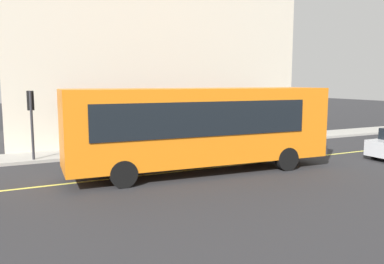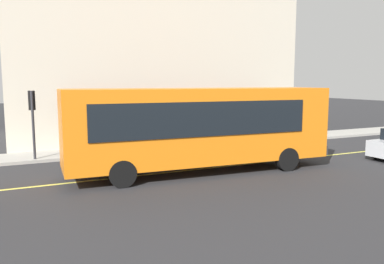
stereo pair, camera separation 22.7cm
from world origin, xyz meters
TOP-DOWN VIEW (x-y plane):
  - ground at (0.00, 0.00)m, footprint 120.00×120.00m
  - sidewalk at (0.00, 5.51)m, footprint 80.00×2.43m
  - lane_centre_stripe at (0.00, 0.00)m, footprint 36.00×0.16m
  - storefront_building at (2.04, 12.66)m, footprint 18.18×12.48m
  - bus at (0.35, -0.52)m, footprint 11.25×3.14m
  - traffic_light at (-5.84, 4.78)m, footprint 0.30×0.52m
  - car_maroon at (1.33, 3.15)m, footprint 4.37×2.01m
  - pedestrian_mid_block at (9.47, 6.18)m, footprint 0.34×0.34m

SIDE VIEW (x-z plane):
  - ground at x=0.00m, z-range 0.00..0.00m
  - lane_centre_stripe at x=0.00m, z-range 0.00..0.01m
  - sidewalk at x=0.00m, z-range 0.00..0.15m
  - car_maroon at x=1.33m, z-range -0.02..1.50m
  - pedestrian_mid_block at x=9.47m, z-range 0.35..2.21m
  - bus at x=0.35m, z-range 0.24..3.74m
  - traffic_light at x=-5.84m, z-range 0.93..4.13m
  - storefront_building at x=2.04m, z-range -0.01..14.40m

